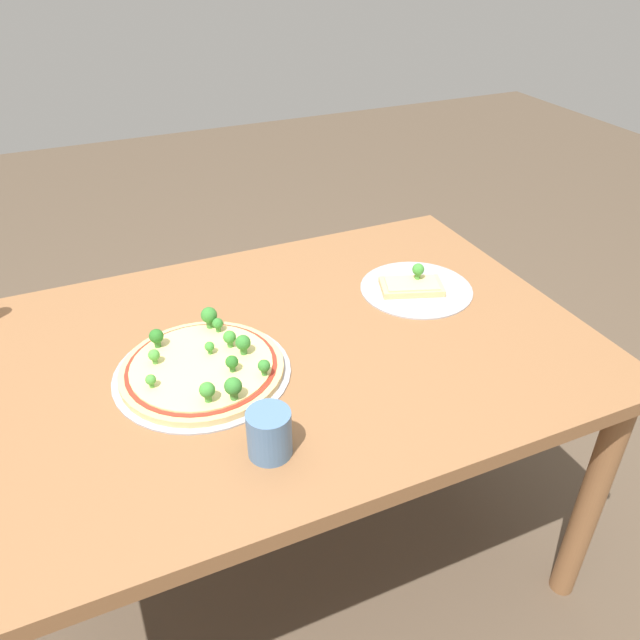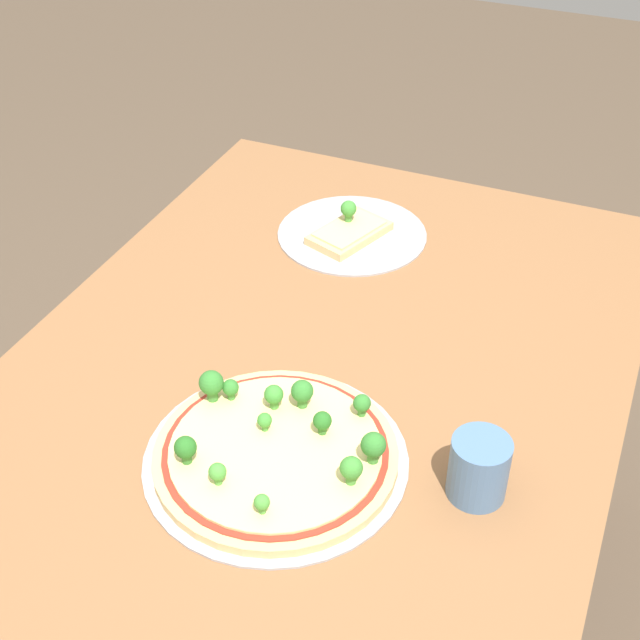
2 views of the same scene
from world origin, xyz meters
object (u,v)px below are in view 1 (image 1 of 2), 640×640
object	(u,v)px
drinking_cup	(269,433)
pizza_tray_whole	(203,367)
dining_table	(277,375)
pizza_tray_slice	(414,287)

from	to	relation	value
drinking_cup	pizza_tray_whole	bearing A→B (deg)	-79.67
dining_table	pizza_tray_slice	size ratio (longest dim) A/B	4.91
pizza_tray_whole	pizza_tray_slice	xyz separation A→B (m)	(-0.57, -0.12, -0.01)
pizza_tray_slice	drinking_cup	xyz separation A→B (m)	(0.52, 0.38, 0.04)
drinking_cup	dining_table	bearing A→B (deg)	-111.97
pizza_tray_whole	dining_table	bearing A→B (deg)	-170.45
pizza_tray_slice	drinking_cup	bearing A→B (deg)	36.12
dining_table	pizza_tray_slice	distance (m)	0.42
drinking_cup	pizza_tray_slice	bearing A→B (deg)	-143.88
dining_table	pizza_tray_whole	xyz separation A→B (m)	(0.17, 0.03, 0.09)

